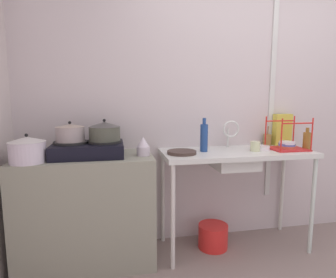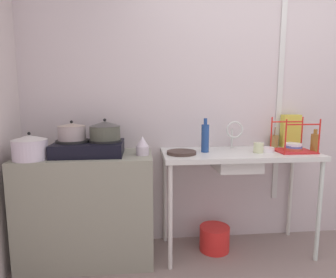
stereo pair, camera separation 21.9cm
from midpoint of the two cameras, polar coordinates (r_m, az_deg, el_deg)
wall_back at (r=2.94m, az=14.72°, el=6.03°), size 5.21×0.10×2.54m
wall_metal_strip at (r=2.96m, az=18.09°, el=8.36°), size 0.05×0.01×2.03m
counter_concrete at (r=2.53m, az=-18.33°, el=-13.44°), size 1.07×0.54×0.91m
counter_sink at (r=2.58m, az=11.14°, el=-4.11°), size 1.32×0.54×0.91m
stove at (r=2.39m, az=-18.23°, el=-1.93°), size 0.55×0.40×0.12m
pot_on_left_burner at (r=2.39m, az=-21.51°, el=1.16°), size 0.22×0.22×0.16m
pot_on_right_burner at (r=2.35m, az=-15.21°, el=1.52°), size 0.25×0.25×0.17m
pot_beside_stove at (r=2.33m, az=-28.79°, el=-1.90°), size 0.26×0.26×0.21m
percolator at (r=2.32m, az=-7.69°, el=-1.49°), size 0.11×0.11×0.15m
sink_basin at (r=2.55m, az=10.54°, el=-4.04°), size 0.36×0.37×0.14m
faucet at (r=2.66m, az=10.15°, el=1.72°), size 0.16×0.09×0.26m
frying_pan at (r=2.37m, az=0.13°, el=-2.71°), size 0.24×0.24×0.03m
dish_rack at (r=2.75m, az=20.67°, el=-1.13°), size 0.31×0.28×0.29m
cup_by_rack at (r=2.57m, az=14.76°, el=-1.43°), size 0.08×0.08×0.09m
small_bowl_on_drainboard at (r=2.66m, az=15.96°, el=-1.72°), size 0.15×0.15×0.04m
bottle_by_sink at (r=2.47m, az=4.71°, el=0.35°), size 0.07×0.07×0.29m
bottle_by_rack at (r=2.81m, az=24.06°, el=-0.26°), size 0.07×0.07×0.20m
cereal_box at (r=2.98m, az=19.97°, el=1.78°), size 0.17×0.08×0.31m
utensil_jar at (r=2.92m, az=17.26°, el=-0.14°), size 0.08×0.08×0.19m
bucket_on_floor at (r=2.78m, az=6.65°, el=-18.80°), size 0.27×0.27×0.22m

